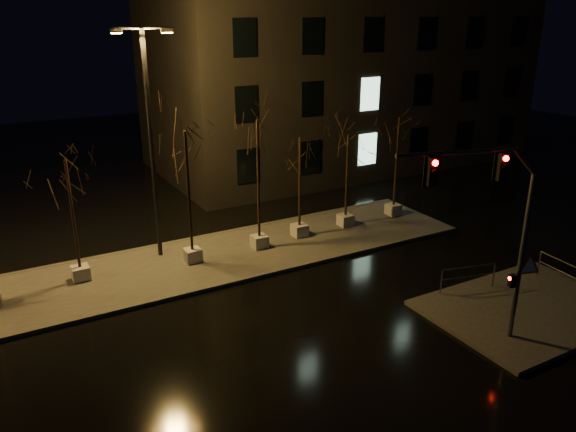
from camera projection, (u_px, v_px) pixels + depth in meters
ground at (295, 320)px, 19.36m from camera, size 90.00×90.00×0.00m
median at (226, 256)px, 24.24m from camera, size 22.00×5.00×0.15m
sidewalk_corner at (527, 309)px, 19.93m from camera, size 7.00×5.00×0.15m
building at (341, 52)px, 38.00m from camera, size 25.00×12.00×15.00m
tree_1 at (69, 188)px, 20.67m from camera, size 1.80×1.80×4.94m
tree_2 at (187, 161)px, 22.10m from camera, size 1.80×1.80×5.68m
tree_3 at (258, 150)px, 23.47m from camera, size 1.80×1.80×5.84m
tree_4 at (300, 160)px, 25.02m from camera, size 1.80×1.80×4.79m
tree_5 at (348, 155)px, 26.34m from camera, size 1.80×1.80×4.65m
tree_6 at (398, 140)px, 27.70m from camera, size 1.80×1.80×5.15m
traffic_signal_mast at (498, 219)px, 16.50m from camera, size 4.94×1.53×6.26m
streetlight_main at (150, 131)px, 22.38m from camera, size 2.31×0.82×9.33m
guard_rail_a at (468, 275)px, 20.91m from camera, size 2.19×0.60×0.97m
guard_rail_b at (562, 270)px, 21.22m from camera, size 0.25×2.15×1.02m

